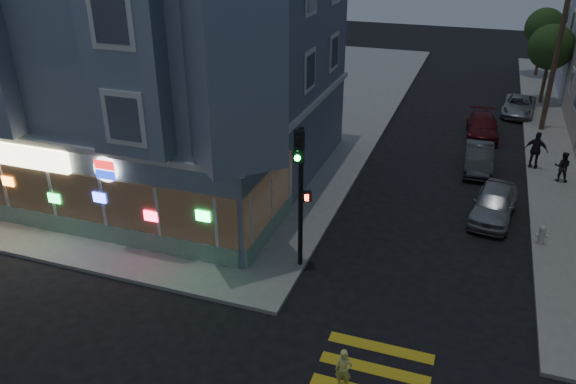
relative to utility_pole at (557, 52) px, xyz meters
The scene contains 15 objects.
ground 27.26m from the utility_pole, 116.57° to the right, with size 120.00×120.00×0.00m, color black.
sidewalk_nw 25.95m from the utility_pole, behind, with size 33.00×42.00×0.15m, color gray.
corner_building 22.24m from the utility_pole, 144.13° to the right, with size 14.60×14.60×11.40m.
utility_pole is the anchor object (origin of this frame).
street_tree_near 6.06m from the utility_pole, 88.09° to the left, with size 3.00×3.00×5.30m.
street_tree_far 14.03m from the utility_pole, 89.18° to the left, with size 3.00×3.00×5.30m.
running_child 25.41m from the utility_pole, 104.31° to the right, with size 0.47×0.31×1.28m, color #DDDE71.
pedestrian_a 8.73m from the utility_pole, 86.57° to the right, with size 0.73×0.57×1.50m, color black.
pedestrian_b 7.50m from the utility_pole, 96.15° to the right, with size 1.12×0.47×1.92m, color #28242C.
parked_car_a 13.48m from the utility_pole, 101.41° to the right, with size 1.65×4.11×1.40m, color #979A9E.
parked_car_b 9.13m from the utility_pole, 114.70° to the right, with size 1.38×3.95×1.30m, color #383A3D.
parked_car_c 5.81m from the utility_pole, 147.21° to the right, with size 1.74×4.29×1.24m, color #571418.
parked_car_d 5.33m from the utility_pole, 113.36° to the left, with size 1.95×4.24×1.18m, color #9BA0A5.
traffic_signal 21.25m from the utility_pole, 115.63° to the right, with size 0.69×0.60×5.36m.
fire_hydrant 15.10m from the utility_pole, 92.77° to the right, with size 0.47×0.27×0.81m.
Camera 1 is at (8.25, -11.73, 11.73)m, focal length 35.00 mm.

